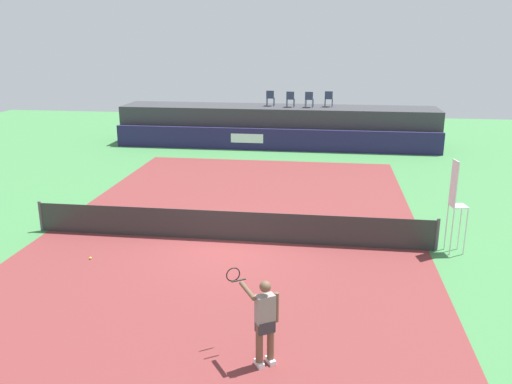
# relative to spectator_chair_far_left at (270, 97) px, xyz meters

# --- Properties ---
(ground_plane) EXTENTS (48.00, 48.00, 0.00)m
(ground_plane) POSITION_rel_spectator_chair_far_left_xyz_m (0.45, -12.39, -2.69)
(ground_plane) COLOR #3D7A42
(court_inner) EXTENTS (12.00, 22.00, 0.00)m
(court_inner) POSITION_rel_spectator_chair_far_left_xyz_m (0.45, -15.39, -2.69)
(court_inner) COLOR maroon
(court_inner) RESTS_ON ground
(sponsor_wall) EXTENTS (18.00, 0.22, 1.20)m
(sponsor_wall) POSITION_rel_spectator_chair_far_left_xyz_m (0.44, -1.89, -2.09)
(sponsor_wall) COLOR #231E4C
(sponsor_wall) RESTS_ON ground
(spectator_platform) EXTENTS (18.00, 2.80, 2.20)m
(spectator_platform) POSITION_rel_spectator_chair_far_left_xyz_m (0.45, -0.09, -1.59)
(spectator_platform) COLOR #38383D
(spectator_platform) RESTS_ON ground
(spectator_chair_far_left) EXTENTS (0.45, 0.45, 0.89)m
(spectator_chair_far_left) POSITION_rel_spectator_chair_far_left_xyz_m (0.00, 0.00, 0.00)
(spectator_chair_far_left) COLOR #2D3D56
(spectator_chair_far_left) RESTS_ON spectator_platform
(spectator_chair_left) EXTENTS (0.45, 0.45, 0.89)m
(spectator_chair_left) POSITION_rel_spectator_chair_far_left_xyz_m (1.18, -0.35, 0.00)
(spectator_chair_left) COLOR #2D3D56
(spectator_chair_left) RESTS_ON spectator_platform
(spectator_chair_center) EXTENTS (0.48, 0.48, 0.89)m
(spectator_chair_center) POSITION_rel_spectator_chair_far_left_xyz_m (2.24, -0.35, 0.00)
(spectator_chair_center) COLOR #2D3D56
(spectator_chair_center) RESTS_ON spectator_platform
(spectator_chair_right) EXTENTS (0.46, 0.46, 0.89)m
(spectator_chair_right) POSITION_rel_spectator_chair_far_left_xyz_m (3.32, 0.09, 0.00)
(spectator_chair_right) COLOR #2D3D56
(spectator_chair_right) RESTS_ON spectator_platform
(umpire_chair) EXTENTS (0.51, 0.51, 2.76)m
(umpire_chair) POSITION_rel_spectator_chair_far_left_xyz_m (7.04, -15.41, -1.11)
(umpire_chair) COLOR white
(umpire_chair) RESTS_ON ground
(tennis_net) EXTENTS (12.40, 0.02, 0.95)m
(tennis_net) POSITION_rel_spectator_chair_far_left_xyz_m (0.45, -15.39, -2.22)
(tennis_net) COLOR #2D2D2D
(tennis_net) RESTS_ON ground
(net_post_near) EXTENTS (0.10, 0.10, 1.00)m
(net_post_near) POSITION_rel_spectator_chair_far_left_xyz_m (-5.75, -15.39, -2.19)
(net_post_near) COLOR #4C4C51
(net_post_near) RESTS_ON ground
(net_post_far) EXTENTS (0.10, 0.10, 1.00)m
(net_post_far) POSITION_rel_spectator_chair_far_left_xyz_m (6.65, -15.39, -2.19)
(net_post_far) COLOR #4C4C51
(net_post_far) RESTS_ON ground
(tennis_player) EXTENTS (1.11, 0.99, 1.77)m
(tennis_player) POSITION_rel_spectator_chair_far_left_xyz_m (2.30, -21.65, -1.73)
(tennis_player) COLOR white
(tennis_player) RESTS_ON court_inner
(tennis_ball) EXTENTS (0.07, 0.07, 0.07)m
(tennis_ball) POSITION_rel_spectator_chair_far_left_xyz_m (-3.20, -17.37, -2.66)
(tennis_ball) COLOR #D8EA33
(tennis_ball) RESTS_ON court_inner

